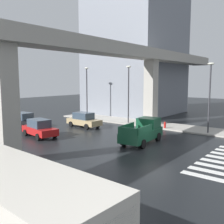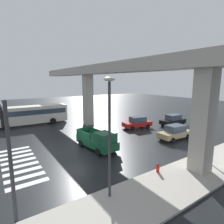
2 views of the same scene
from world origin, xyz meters
name	(u,v)px [view 1 (image 1 of 2)]	position (x,y,z in m)	size (l,w,h in m)	color
ground_plane	(158,149)	(0.00, 0.00, 0.00)	(120.00, 120.00, 0.00)	black
crosswalk_stripes	(224,161)	(0.00, -5.08, 0.01)	(8.25, 2.80, 0.01)	silver
elevated_overpass	(100,55)	(0.00, 6.26, 7.85)	(52.44, 2.44, 9.12)	#ADA89E
sidewalk_east	(183,128)	(9.41, 2.00, 0.07)	(4.00, 36.00, 0.15)	#ADA89E
pickup_truck	(143,132)	(1.00, 2.10, 0.99)	(5.27, 2.48, 2.08)	#14472D
sedan_black	(23,120)	(-1.35, 16.99, 0.85)	(2.06, 4.35, 1.72)	black
sedan_red	(40,128)	(-3.29, 11.24, 0.85)	(2.47, 4.53, 1.72)	red
sedan_tan	(84,120)	(3.15, 11.54, 0.85)	(2.10, 4.37, 1.72)	tan
street_lamp_near_corner	(210,90)	(8.21, -1.23, 4.56)	(0.44, 0.70, 7.24)	#38383D
street_lamp_mid_block	(129,88)	(8.21, 8.72, 4.56)	(0.44, 0.70, 7.24)	#38383D
street_lamp_far_north	(87,87)	(8.21, 15.88, 4.56)	(0.44, 0.70, 7.24)	#38383D
fire_hydrant	(165,125)	(7.81, 3.43, 0.43)	(0.24, 0.24, 0.85)	red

